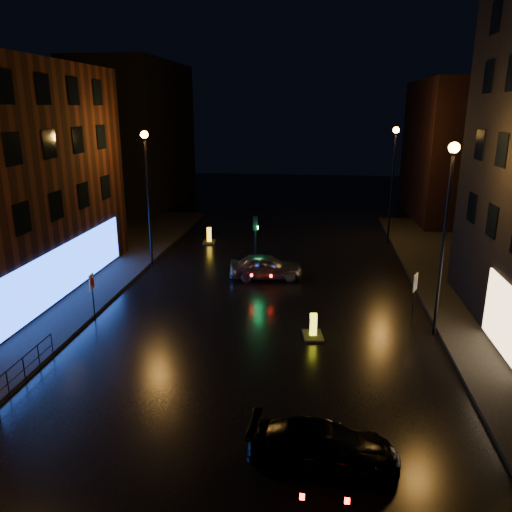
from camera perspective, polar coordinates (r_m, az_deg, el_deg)
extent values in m
plane|color=black|center=(18.13, -1.83, -15.72)|extent=(120.00, 120.00, 0.00)
cube|color=black|center=(29.95, -26.80, -3.96)|extent=(12.00, 44.00, 0.15)
cube|color=black|center=(53.47, -13.50, 13.32)|extent=(8.00, 16.00, 14.00)
cube|color=black|center=(48.91, 22.35, 11.10)|extent=(8.00, 14.00, 12.00)
cylinder|color=black|center=(31.38, -12.17, 5.81)|extent=(0.14, 0.14, 8.00)
cylinder|color=black|center=(30.91, -12.63, 13.11)|extent=(0.20, 0.20, 0.25)
sphere|color=orange|center=(30.90, -12.65, 13.39)|extent=(0.44, 0.44, 0.44)
cylinder|color=black|center=(22.52, 20.59, 0.90)|extent=(0.14, 0.14, 8.00)
cylinder|color=black|center=(21.86, 21.66, 11.04)|extent=(0.20, 0.20, 0.25)
sphere|color=orange|center=(21.85, 21.71, 11.43)|extent=(0.44, 0.44, 0.44)
cylinder|color=black|center=(37.94, 15.23, 7.43)|extent=(0.14, 0.14, 8.00)
cylinder|color=black|center=(37.54, 15.70, 13.46)|extent=(0.20, 0.20, 0.25)
sphere|color=orange|center=(37.54, 15.72, 13.69)|extent=(0.44, 0.44, 0.44)
cube|color=black|center=(30.89, -0.06, -1.54)|extent=(1.40, 2.40, 0.12)
cylinder|color=black|center=(30.50, -0.06, 0.86)|extent=(0.12, 0.12, 2.80)
cube|color=black|center=(30.10, -0.06, 3.79)|extent=(0.28, 0.22, 0.90)
cylinder|color=#0CFF59|center=(30.15, 0.20, 3.26)|extent=(0.05, 0.18, 0.18)
cylinder|color=black|center=(19.60, -26.68, -11.73)|extent=(0.05, 6.00, 0.05)
cylinder|color=black|center=(19.82, -26.50, -12.93)|extent=(0.04, 6.00, 0.04)
cylinder|color=black|center=(19.82, -26.50, -12.93)|extent=(0.04, 0.04, 1.00)
cylinder|color=black|center=(22.06, -22.28, -9.34)|extent=(0.04, 0.04, 1.00)
imported|color=#979A9E|center=(29.27, 1.16, -1.21)|extent=(4.44, 2.24, 1.45)
imported|color=black|center=(15.03, 7.72, -20.74)|extent=(4.30, 1.92, 1.23)
cube|color=black|center=(22.34, 6.52, -9.05)|extent=(1.02, 1.37, 0.10)
cube|color=#F3F318|center=(22.12, 6.56, -7.83)|extent=(0.32, 0.23, 1.05)
cube|color=black|center=(22.12, 6.56, -7.83)|extent=(0.31, 0.07, 0.63)
cube|color=black|center=(37.30, -5.35, 1.59)|extent=(1.01, 1.41, 0.11)
cube|color=yellow|center=(37.17, -5.38, 2.42)|extent=(0.33, 0.23, 1.11)
cube|color=black|center=(37.17, -5.38, 2.42)|extent=(0.33, 0.05, 0.67)
cylinder|color=black|center=(24.82, -18.12, -4.55)|extent=(0.06, 0.06, 2.16)
cube|color=white|center=(24.55, -18.29, -2.83)|extent=(0.10, 0.54, 0.74)
cylinder|color=#B20C0C|center=(24.54, -18.22, -2.84)|extent=(0.06, 0.43, 0.43)
cylinder|color=black|center=(24.12, 17.58, -4.83)|extent=(0.06, 0.06, 2.38)
cube|color=beige|center=(23.83, 17.76, -2.89)|extent=(0.29, 0.57, 0.81)
cylinder|color=#B20C0C|center=(23.84, 17.68, -2.88)|extent=(0.21, 0.44, 0.48)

